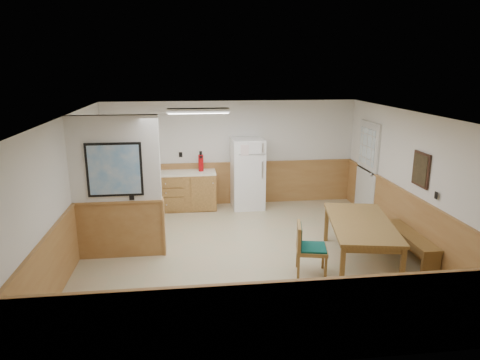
{
  "coord_description": "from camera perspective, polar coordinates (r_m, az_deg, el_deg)",
  "views": [
    {
      "loc": [
        -1.0,
        -7.04,
        3.27
      ],
      "look_at": [
        -0.1,
        0.4,
        1.28
      ],
      "focal_mm": 32.0,
      "sensor_mm": 36.0,
      "label": 1
    }
  ],
  "objects": [
    {
      "name": "ground",
      "position": [
        7.83,
        1.08,
        -9.79
      ],
      "size": [
        6.0,
        6.0,
        0.0
      ],
      "primitive_type": "plane",
      "color": "tan",
      "rests_on": "ground"
    },
    {
      "name": "ceiling",
      "position": [
        7.16,
        1.17,
        8.71
      ],
      "size": [
        6.0,
        6.0,
        0.02
      ],
      "primitive_type": "cube",
      "color": "white",
      "rests_on": "back_wall"
    },
    {
      "name": "back_wall",
      "position": [
        10.29,
        -1.22,
        3.57
      ],
      "size": [
        6.0,
        0.02,
        2.5
      ],
      "primitive_type": "cube",
      "color": "silver",
      "rests_on": "ground"
    },
    {
      "name": "right_wall",
      "position": [
        8.35,
        21.96,
        -0.21
      ],
      "size": [
        0.02,
        6.0,
        2.5
      ],
      "primitive_type": "cube",
      "color": "silver",
      "rests_on": "ground"
    },
    {
      "name": "left_wall",
      "position": [
        7.59,
        -21.91,
        -1.64
      ],
      "size": [
        0.02,
        6.0,
        2.5
      ],
      "primitive_type": "cube",
      "color": "silver",
      "rests_on": "ground"
    },
    {
      "name": "wainscot_back",
      "position": [
        10.45,
        -1.18,
        -0.48
      ],
      "size": [
        6.0,
        0.04,
        1.0
      ],
      "primitive_type": "cube",
      "color": "#A47841",
      "rests_on": "ground"
    },
    {
      "name": "wainscot_right",
      "position": [
        8.55,
        21.36,
        -5.07
      ],
      "size": [
        0.04,
        6.0,
        1.0
      ],
      "primitive_type": "cube",
      "color": "#A47841",
      "rests_on": "ground"
    },
    {
      "name": "wainscot_left",
      "position": [
        7.82,
        -21.24,
        -6.91
      ],
      "size": [
        0.04,
        6.0,
        1.0
      ],
      "primitive_type": "cube",
      "color": "#A47841",
      "rests_on": "ground"
    },
    {
      "name": "partition_wall",
      "position": [
        7.62,
        -16.09,
        -1.21
      ],
      "size": [
        1.5,
        0.2,
        2.5
      ],
      "color": "silver",
      "rests_on": "ground"
    },
    {
      "name": "kitchen_counter",
      "position": [
        10.13,
        -7.83,
        -1.36
      ],
      "size": [
        2.2,
        0.61,
        1.0
      ],
      "color": "#AE7E3E",
      "rests_on": "ground"
    },
    {
      "name": "exterior_door",
      "position": [
        10.03,
        16.55,
        1.49
      ],
      "size": [
        0.07,
        1.02,
        2.15
      ],
      "color": "silver",
      "rests_on": "ground"
    },
    {
      "name": "kitchen_window",
      "position": [
        10.23,
        -13.04,
        4.83
      ],
      "size": [
        0.8,
        0.04,
        1.0
      ],
      "color": "silver",
      "rests_on": "back_wall"
    },
    {
      "name": "wall_painting",
      "position": [
        8.01,
        22.97,
        1.3
      ],
      "size": [
        0.04,
        0.5,
        0.6
      ],
      "color": "#331E14",
      "rests_on": "right_wall"
    },
    {
      "name": "fluorescent_fixture",
      "position": [
        8.39,
        -5.59,
        9.18
      ],
      "size": [
        1.2,
        0.3,
        0.09
      ],
      "color": "silver",
      "rests_on": "ceiling"
    },
    {
      "name": "refrigerator",
      "position": [
        10.07,
        1.01,
        0.87
      ],
      "size": [
        0.76,
        0.73,
        1.66
      ],
      "rotation": [
        0.0,
        0.0,
        0.04
      ],
      "color": "white",
      "rests_on": "ground"
    },
    {
      "name": "dining_table",
      "position": [
        7.52,
        15.8,
        -5.99
      ],
      "size": [
        1.36,
        2.15,
        0.75
      ],
      "rotation": [
        0.0,
        0.0,
        -0.19
      ],
      "color": "olive",
      "rests_on": "ground"
    },
    {
      "name": "dining_bench",
      "position": [
        8.11,
        21.69,
        -7.38
      ],
      "size": [
        0.33,
        1.5,
        0.45
      ],
      "rotation": [
        0.0,
        0.0,
        -0.0
      ],
      "color": "olive",
      "rests_on": "ground"
    },
    {
      "name": "dining_chair",
      "position": [
        7.02,
        8.79,
        -8.59
      ],
      "size": [
        0.76,
        0.59,
        0.85
      ],
      "rotation": [
        0.0,
        0.0,
        -0.21
      ],
      "color": "olive",
      "rests_on": "ground"
    },
    {
      "name": "fire_extinguisher",
      "position": [
        10.01,
        -5.24,
        2.36
      ],
      "size": [
        0.12,
        0.12,
        0.47
      ],
      "rotation": [
        0.0,
        0.0,
        -0.04
      ],
      "color": "#AE090E",
      "rests_on": "kitchen_counter"
    },
    {
      "name": "soap_bottle",
      "position": [
        10.01,
        -12.85,
        1.44
      ],
      "size": [
        0.09,
        0.09,
        0.21
      ],
      "primitive_type": "cylinder",
      "rotation": [
        0.0,
        0.0,
        0.41
      ],
      "color": "#198A3B",
      "rests_on": "kitchen_counter"
    }
  ]
}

